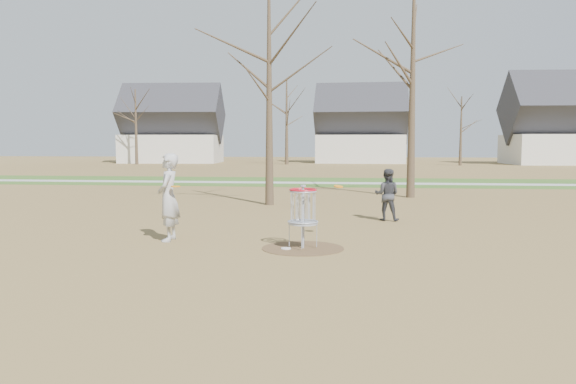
{
  "coord_description": "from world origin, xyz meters",
  "views": [
    {
      "loc": [
        1.06,
        -12.03,
        2.29
      ],
      "look_at": [
        -0.5,
        1.5,
        1.1
      ],
      "focal_mm": 35.0,
      "sensor_mm": 36.0,
      "label": 1
    }
  ],
  "objects_px": {
    "player_standing": "(168,197)",
    "disc_golf_basket": "(303,207)",
    "player_throwing": "(387,195)",
    "disc_grounded": "(286,248)"
  },
  "relations": [
    {
      "from": "player_standing",
      "to": "disc_golf_basket",
      "type": "height_order",
      "value": "player_standing"
    },
    {
      "from": "player_throwing",
      "to": "disc_golf_basket",
      "type": "height_order",
      "value": "player_throwing"
    },
    {
      "from": "player_standing",
      "to": "player_throwing",
      "type": "xyz_separation_m",
      "value": [
        5.28,
        4.1,
        -0.26
      ]
    },
    {
      "from": "disc_golf_basket",
      "to": "disc_grounded",
      "type": "bearing_deg",
      "value": -156.21
    },
    {
      "from": "player_throwing",
      "to": "disc_golf_basket",
      "type": "distance_m",
      "value": 5.13
    },
    {
      "from": "player_throwing",
      "to": "disc_golf_basket",
      "type": "xyz_separation_m",
      "value": [
        -2.08,
        -4.68,
        0.15
      ]
    },
    {
      "from": "player_standing",
      "to": "disc_grounded",
      "type": "bearing_deg",
      "value": 70.81
    },
    {
      "from": "player_throwing",
      "to": "disc_grounded",
      "type": "height_order",
      "value": "player_throwing"
    },
    {
      "from": "player_throwing",
      "to": "player_standing",
      "type": "bearing_deg",
      "value": 48.11
    },
    {
      "from": "disc_golf_basket",
      "to": "player_throwing",
      "type": "bearing_deg",
      "value": 66.05
    }
  ]
}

